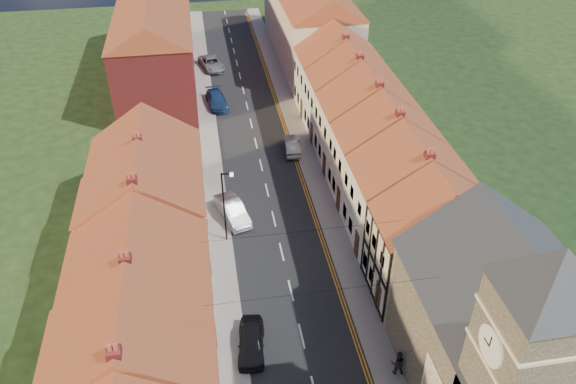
# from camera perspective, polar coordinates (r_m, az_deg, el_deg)

# --- Properties ---
(road) EXTENTS (7.00, 90.00, 0.02)m
(road) POSITION_cam_1_polar(r_m,az_deg,el_deg) (51.21, -2.75, 2.75)
(road) COLOR black
(road) RESTS_ON ground
(pavement_left) EXTENTS (1.80, 90.00, 0.12)m
(pavement_left) POSITION_cam_1_polar(r_m,az_deg,el_deg) (50.97, -7.67, 2.33)
(pavement_left) COLOR gray
(pavement_left) RESTS_ON ground
(pavement_right) EXTENTS (1.80, 90.00, 0.12)m
(pavement_right) POSITION_cam_1_polar(r_m,az_deg,el_deg) (51.77, 2.09, 3.23)
(pavement_right) COLOR gray
(pavement_right) RESTS_ON ground
(church) EXTENTS (11.25, 14.25, 15.20)m
(church) POSITION_cam_1_polar(r_m,az_deg,el_deg) (30.57, 22.11, -13.56)
(church) COLOR #3B3429
(church) RESTS_ON ground
(cottage_r_tudor) EXTENTS (8.30, 5.20, 9.00)m
(cottage_r_tudor) POSITION_cam_1_polar(r_m,az_deg,el_deg) (37.23, 14.90, -4.55)
(cottage_r_tudor) COLOR beige
(cottage_r_tudor) RESTS_ON ground
(cottage_r_white_near) EXTENTS (8.30, 6.00, 9.00)m
(cottage_r_white_near) POSITION_cam_1_polar(r_m,az_deg,el_deg) (41.12, 12.19, 0.21)
(cottage_r_white_near) COLOR silver
(cottage_r_white_near) RESTS_ON ground
(cottage_r_cream_mid) EXTENTS (8.30, 5.20, 9.00)m
(cottage_r_cream_mid) POSITION_cam_1_polar(r_m,az_deg,el_deg) (45.32, 9.93, 4.12)
(cottage_r_cream_mid) COLOR beige
(cottage_r_cream_mid) RESTS_ON ground
(cottage_r_pink) EXTENTS (8.30, 6.00, 9.00)m
(cottage_r_pink) POSITION_cam_1_polar(r_m,az_deg,el_deg) (49.75, 8.04, 7.33)
(cottage_r_pink) COLOR beige
(cottage_r_pink) RESTS_ON ground
(cottage_r_white_far) EXTENTS (8.30, 5.20, 9.00)m
(cottage_r_white_far) POSITION_cam_1_polar(r_m,az_deg,el_deg) (54.36, 6.44, 10.01)
(cottage_r_white_far) COLOR silver
(cottage_r_white_far) RESTS_ON ground
(cottage_r_cream_far) EXTENTS (8.30, 6.00, 9.00)m
(cottage_r_cream_far) POSITION_cam_1_polar(r_m,az_deg,el_deg) (59.10, 5.08, 12.25)
(cottage_r_cream_far) COLOR silver
(cottage_r_cream_far) RESTS_ON ground
(cottage_l_cream) EXTENTS (8.30, 6.30, 9.10)m
(cottage_l_cream) POSITION_cam_1_polar(r_m,az_deg,el_deg) (29.94, -15.37, -17.07)
(cottage_l_cream) COLOR beige
(cottage_l_cream) RESTS_ON ground
(cottage_l_white) EXTENTS (8.30, 6.90, 8.80)m
(cottage_l_white) POSITION_cam_1_polar(r_m,az_deg,el_deg) (34.34, -14.75, -8.79)
(cottage_l_white) COLOR silver
(cottage_l_white) RESTS_ON ground
(cottage_l_brick_mid) EXTENTS (8.30, 5.70, 9.10)m
(cottage_l_brick_mid) POSITION_cam_1_polar(r_m,az_deg,el_deg) (38.87, -14.39, -2.39)
(cottage_l_brick_mid) COLOR beige
(cottage_l_brick_mid) RESTS_ON ground
(cottage_l_pink) EXTENTS (8.30, 6.30, 8.80)m
(cottage_l_pink) POSITION_cam_1_polar(r_m,az_deg,el_deg) (43.70, -14.06, 2.07)
(cottage_l_pink) COLOR beige
(cottage_l_pink) RESTS_ON ground
(block_right_far) EXTENTS (8.30, 24.20, 10.50)m
(block_right_far) POSITION_cam_1_polar(r_m,az_deg,el_deg) (72.78, 2.13, 17.58)
(block_right_far) COLOR beige
(block_right_far) RESTS_ON ground
(block_left_far) EXTENTS (8.30, 24.20, 10.50)m
(block_left_far) POSITION_cam_1_polar(r_m,az_deg,el_deg) (66.85, -13.37, 15.02)
(block_left_far) COLOR maroon
(block_left_far) RESTS_ON ground
(lamppost) EXTENTS (0.88, 0.15, 6.00)m
(lamppost) POSITION_cam_1_polar(r_m,az_deg,el_deg) (40.76, -6.43, -1.09)
(lamppost) COLOR black
(lamppost) RESTS_ON pavement_left
(car_near) EXTENTS (2.07, 4.12, 1.35)m
(car_near) POSITION_cam_1_polar(r_m,az_deg,el_deg) (35.11, -3.76, -14.95)
(car_near) COLOR black
(car_near) RESTS_ON ground
(car_mid) EXTENTS (2.83, 4.79, 1.49)m
(car_mid) POSITION_cam_1_polar(r_m,az_deg,el_deg) (44.57, -5.66, -1.89)
(car_mid) COLOR #A7AAAE
(car_mid) RESTS_ON ground
(car_far) EXTENTS (2.46, 4.93, 1.38)m
(car_far) POSITION_cam_1_polar(r_m,az_deg,el_deg) (61.62, -7.26, 9.24)
(car_far) COLOR navy
(car_far) RESTS_ON ground
(car_distant) EXTENTS (3.39, 5.35, 1.38)m
(car_distant) POSITION_cam_1_polar(r_m,az_deg,el_deg) (70.90, -7.79, 12.81)
(car_distant) COLOR #9D9FA4
(car_distant) RESTS_ON ground
(pedestrian_right) EXTENTS (0.94, 0.80, 1.70)m
(pedestrian_right) POSITION_cam_1_polar(r_m,az_deg,el_deg) (34.30, 11.08, -16.64)
(pedestrian_right) COLOR black
(pedestrian_right) RESTS_ON pavement_right
(car_mid_b) EXTENTS (1.59, 4.01, 1.30)m
(car_mid_b) POSITION_cam_1_polar(r_m,az_deg,el_deg) (52.94, 0.40, 4.80)
(car_mid_b) COLOR #9A9CA1
(car_mid_b) RESTS_ON ground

